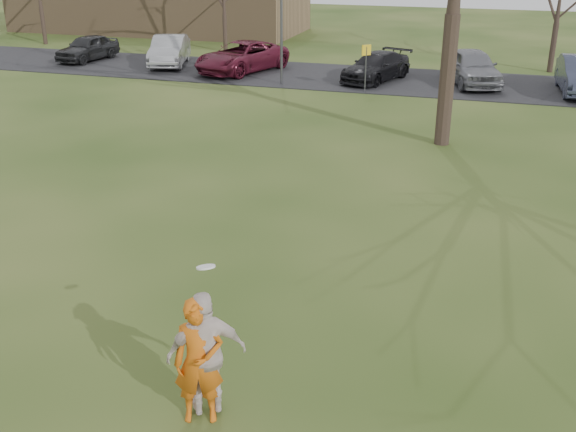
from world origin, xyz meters
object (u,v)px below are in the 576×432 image
object	(u,v)px
car_2	(242,57)
car_0	(88,48)
car_4	(472,67)
building	(159,2)
car_1	(169,51)
car_3	(376,67)
catching_play	(207,353)
player_defender	(199,362)

from	to	relation	value
car_2	car_0	bearing A→B (deg)	-164.51
car_4	building	world-z (taller)	building
car_0	car_4	bearing A→B (deg)	6.38
car_1	car_3	size ratio (longest dim) A/B	1.04
car_4	building	xyz separation A→B (m)	(-22.37, 13.02, 1.09)
car_0	catching_play	distance (m)	31.29
player_defender	car_3	world-z (taller)	player_defender
player_defender	car_0	distance (m)	31.35
car_2	catching_play	distance (m)	26.48
player_defender	catching_play	size ratio (longest dim) A/B	0.85
car_0	catching_play	bearing A→B (deg)	-47.20
car_0	car_2	xyz separation A→B (m)	(9.18, -0.60, 0.06)
car_2	player_defender	bearing A→B (deg)	-51.38
car_0	car_3	world-z (taller)	car_0
catching_play	building	world-z (taller)	building
car_0	building	xyz separation A→B (m)	(-2.00, 12.61, 1.21)
car_1	catching_play	world-z (taller)	catching_play
car_3	car_4	bearing A→B (deg)	23.94
player_defender	car_3	bearing A→B (deg)	73.95
car_0	car_2	world-z (taller)	car_2
player_defender	car_3	xyz separation A→B (m)	(-1.99, 24.88, -0.29)
catching_play	car_4	bearing A→B (deg)	84.77
car_1	car_2	xyz separation A→B (m)	(4.26, -0.59, -0.02)
car_3	catching_play	xyz separation A→B (m)	(2.05, -24.75, 0.36)
player_defender	car_2	world-z (taller)	player_defender
car_4	car_2	bearing A→B (deg)	162.22
car_1	car_2	bearing A→B (deg)	-24.80
car_4	car_0	bearing A→B (deg)	160.08
player_defender	car_1	world-z (taller)	player_defender
car_1	catching_play	distance (m)	28.72
catching_play	building	bearing A→B (deg)	117.74
car_0	car_4	size ratio (longest dim) A/B	0.85
car_0	car_1	size ratio (longest dim) A/B	0.87
car_0	car_1	xyz separation A→B (m)	(4.91, -0.01, 0.08)
car_2	car_3	size ratio (longest dim) A/B	1.20
car_4	catching_play	bearing A→B (deg)	-114.00
player_defender	car_2	size ratio (longest dim) A/B	0.36
car_3	catching_play	bearing A→B (deg)	-66.31
car_1	car_4	xyz separation A→B (m)	(15.45, -0.40, 0.04)
car_2	car_4	world-z (taller)	car_4
building	car_2	bearing A→B (deg)	-49.76
catching_play	car_3	bearing A→B (deg)	94.74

